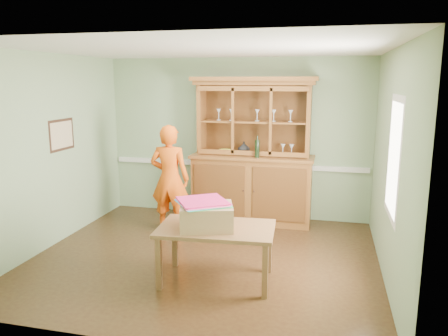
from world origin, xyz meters
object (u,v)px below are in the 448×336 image
(dining_table, at_px, (216,233))
(cardboard_box, at_px, (206,217))
(person, at_px, (170,179))
(china_hutch, at_px, (252,172))

(dining_table, relative_size, cardboard_box, 2.35)
(person, bearing_deg, dining_table, 124.04)
(cardboard_box, distance_m, person, 1.91)
(china_hutch, relative_size, person, 1.42)
(dining_table, xyz_separation_m, cardboard_box, (-0.10, -0.07, 0.22))
(china_hutch, distance_m, cardboard_box, 2.41)
(dining_table, bearing_deg, person, 122.50)
(china_hutch, height_order, cardboard_box, china_hutch)
(china_hutch, xyz_separation_m, person, (-1.15, -0.81, 0.00))
(china_hutch, distance_m, dining_table, 2.36)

